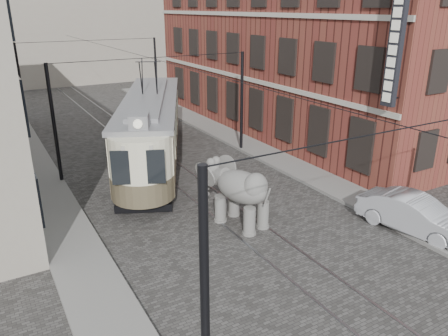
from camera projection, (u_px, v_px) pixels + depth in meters
ground at (214, 202)px, 20.06m from camera, size 120.00×120.00×0.00m
tram_rails at (214, 202)px, 20.05m from camera, size 1.54×80.00×0.02m
sidewalk_right at (315, 177)px, 22.82m from camera, size 2.00×60.00×0.15m
sidewalk_left at (68, 235)px, 17.01m from camera, size 2.00×60.00×0.15m
brick_building at (290, 44)px, 30.41m from camera, size 8.00×26.00×12.00m
distant_block at (48, 20)px, 50.17m from camera, size 28.00×10.00×14.00m
catenary at (165, 117)px, 22.99m from camera, size 11.00×30.20×6.00m
tram at (151, 113)px, 24.51m from camera, size 8.69×14.30×5.70m
elephant at (242, 196)px, 17.61m from camera, size 3.32×4.63×2.55m
parked_car at (415, 214)px, 17.24m from camera, size 2.45×4.69×1.47m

